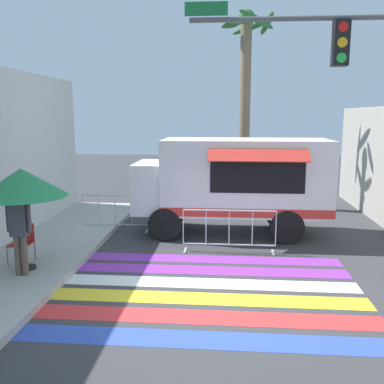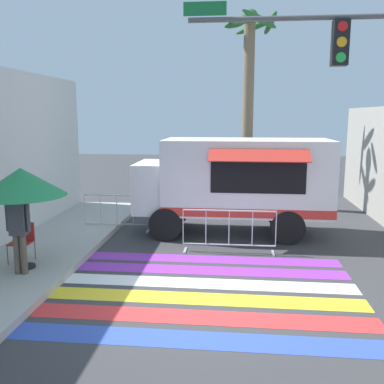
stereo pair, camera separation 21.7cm
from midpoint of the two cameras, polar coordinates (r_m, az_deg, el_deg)
The scene contains 10 objects.
ground_plane at distance 8.42m, azimuth 1.37°, elevation -13.93°, with size 60.00×60.00×0.00m, color #38383A.
crosswalk_painted at distance 8.74m, azimuth 1.55°, elevation -12.99°, with size 6.40×4.36×0.01m.
food_truck at distance 12.46m, azimuth 5.77°, elevation 1.73°, with size 5.56×2.53×2.77m.
traffic_signal_pole at distance 9.84m, azimuth 23.24°, elevation 12.80°, with size 4.98×0.29×5.93m.
patio_umbrella at distance 9.68m, azimuth -21.24°, elevation 1.21°, with size 1.88×1.88×2.20m.
folding_chair at distance 10.48m, azimuth -21.10°, elevation -5.80°, with size 0.45×0.45×0.87m.
vendor_person at distance 9.51m, azimuth -21.54°, elevation -4.28°, with size 0.53×0.24×1.79m.
barricade_front at distance 10.89m, azimuth 5.53°, elevation -5.22°, with size 2.36×0.44×1.11m.
barricade_side at distance 13.07m, azimuth -9.53°, elevation -2.75°, with size 2.03×0.44×1.11m.
palm_tree at distance 16.47m, azimuth 7.98°, elevation 14.10°, with size 2.06×2.18×7.23m.
Camera 2 is at (0.70, -7.66, 3.44)m, focal length 40.00 mm.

